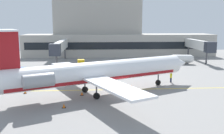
# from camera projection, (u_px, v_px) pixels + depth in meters

# --- Properties ---
(ground) EXTENTS (120.00, 120.00, 0.11)m
(ground) POSITION_uv_depth(u_px,v_px,m) (121.00, 94.00, 37.31)
(ground) COLOR gray
(terminal_building) EXTENTS (59.70, 11.31, 17.53)m
(terminal_building) POSITION_uv_depth(u_px,v_px,m) (112.00, 35.00, 81.47)
(terminal_building) COLOR #ADA89E
(terminal_building) RESTS_ON ground
(jet_bridge_west) EXTENTS (2.40, 16.89, 5.82)m
(jet_bridge_west) POSITION_uv_depth(u_px,v_px,m) (199.00, 45.00, 68.45)
(jet_bridge_west) COLOR silver
(jet_bridge_west) RESTS_ON ground
(jet_bridge_east) EXTENTS (2.40, 20.83, 5.85)m
(jet_bridge_east) POSITION_uv_depth(u_px,v_px,m) (60.00, 46.00, 64.05)
(jet_bridge_east) COLOR silver
(jet_bridge_east) RESTS_ON ground
(regional_jet) EXTENTS (32.83, 24.89, 9.61)m
(regional_jet) POSITION_uv_depth(u_px,v_px,m) (96.00, 72.00, 36.33)
(regional_jet) COLOR white
(regional_jet) RESTS_ON ground
(baggage_tug) EXTENTS (2.22, 4.13, 2.13)m
(baggage_tug) POSITION_uv_depth(u_px,v_px,m) (81.00, 64.00, 58.33)
(baggage_tug) COLOR #E5B20C
(baggage_tug) RESTS_ON ground
(pushback_tractor) EXTENTS (3.52, 2.45, 1.88)m
(pushback_tractor) POSITION_uv_depth(u_px,v_px,m) (25.00, 73.00, 48.76)
(pushback_tractor) COLOR #1E4CB2
(pushback_tractor) RESTS_ON ground
(fuel_tank) EXTENTS (6.08, 2.56, 2.40)m
(fuel_tank) POSITION_uv_depth(u_px,v_px,m) (182.00, 59.00, 64.30)
(fuel_tank) COLOR white
(fuel_tank) RESTS_ON ground
(marshaller) EXTENTS (0.34, 0.83, 1.90)m
(marshaller) POSITION_uv_depth(u_px,v_px,m) (171.00, 77.00, 44.43)
(marshaller) COLOR #191E33
(marshaller) RESTS_ON ground
(safety_cone_alpha) EXTENTS (0.47, 0.47, 0.55)m
(safety_cone_alpha) POSITION_uv_depth(u_px,v_px,m) (25.00, 92.00, 37.58)
(safety_cone_alpha) COLOR orange
(safety_cone_alpha) RESTS_ON ground
(safety_cone_bravo) EXTENTS (0.47, 0.47, 0.55)m
(safety_cone_bravo) POSITION_uv_depth(u_px,v_px,m) (82.00, 94.00, 36.60)
(safety_cone_bravo) COLOR orange
(safety_cone_bravo) RESTS_ON ground
(safety_cone_charlie) EXTENTS (0.47, 0.47, 0.55)m
(safety_cone_charlie) POSITION_uv_depth(u_px,v_px,m) (131.00, 87.00, 40.69)
(safety_cone_charlie) COLOR orange
(safety_cone_charlie) RESTS_ON ground
(safety_cone_delta) EXTENTS (0.47, 0.47, 0.55)m
(safety_cone_delta) POSITION_uv_depth(u_px,v_px,m) (64.00, 106.00, 31.20)
(safety_cone_delta) COLOR orange
(safety_cone_delta) RESTS_ON ground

